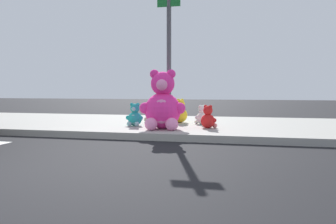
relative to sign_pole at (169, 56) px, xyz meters
The scene contains 10 objects.
ground_plane 4.87m from the sign_pole, 102.81° to the right, with size 60.00×60.00×0.00m, color black.
sidewalk 2.19m from the sign_pole, 141.29° to the left, with size 28.00×4.40×0.15m, color #9E9B93.
sign_pole is the anchor object (origin of this frame).
plush_pink_large 1.30m from the sign_pole, 91.74° to the right, with size 1.03×0.93×1.34m.
plush_teal 1.69m from the sign_pole, 169.85° to the right, with size 0.44×0.38×0.57m.
plush_white 1.76m from the sign_pole, 36.63° to the left, with size 0.36×0.36×0.50m.
plush_red 1.79m from the sign_pole, 12.16° to the right, with size 0.38×0.39×0.54m.
plush_lime 1.55m from the sign_pole, 122.13° to the left, with size 0.43×0.49×0.64m.
plush_yellow 1.68m from the sign_pole, 83.12° to the left, with size 0.46×0.47×0.65m.
plush_brown 1.80m from the sign_pole, 126.49° to the left, with size 0.47×0.51×0.67m.
Camera 1 is at (2.65, -3.16, 1.04)m, focal length 34.00 mm.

